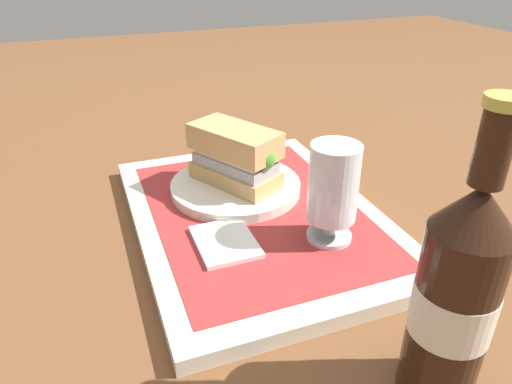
% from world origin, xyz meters
% --- Properties ---
extents(ground_plane, '(3.00, 3.00, 0.00)m').
position_xyz_m(ground_plane, '(0.00, 0.00, 0.00)').
color(ground_plane, brown).
extents(tray, '(0.44, 0.32, 0.02)m').
position_xyz_m(tray, '(0.00, 0.00, 0.01)').
color(tray, beige).
rests_on(tray, ground_plane).
extents(placemat, '(0.38, 0.27, 0.00)m').
position_xyz_m(placemat, '(0.00, 0.00, 0.02)').
color(placemat, '#9E2D2D').
rests_on(placemat, tray).
extents(plate, '(0.19, 0.19, 0.01)m').
position_xyz_m(plate, '(-0.06, -0.01, 0.03)').
color(plate, silver).
rests_on(plate, placemat).
extents(sandwich, '(0.14, 0.12, 0.08)m').
position_xyz_m(sandwich, '(-0.06, -0.01, 0.08)').
color(sandwich, tan).
rests_on(sandwich, plate).
extents(beer_glass, '(0.06, 0.06, 0.12)m').
position_xyz_m(beer_glass, '(0.09, 0.06, 0.09)').
color(beer_glass, silver).
rests_on(beer_glass, placemat).
extents(napkin_folded, '(0.09, 0.07, 0.01)m').
position_xyz_m(napkin_folded, '(0.06, -0.06, 0.02)').
color(napkin_folded, white).
rests_on(napkin_folded, placemat).
extents(beer_bottle, '(0.07, 0.07, 0.27)m').
position_xyz_m(beer_bottle, '(0.31, 0.05, 0.10)').
color(beer_bottle, black).
rests_on(beer_bottle, ground_plane).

